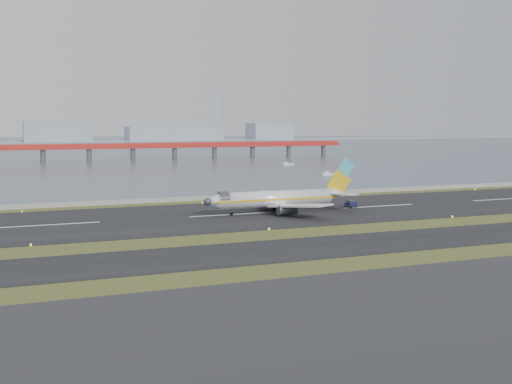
% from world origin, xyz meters
% --- Properties ---
extents(ground, '(1000.00, 1000.00, 0.00)m').
position_xyz_m(ground, '(0.00, 0.00, 0.00)').
color(ground, '#354719').
rests_on(ground, ground).
extents(apron_strip, '(1000.00, 50.00, 0.10)m').
position_xyz_m(apron_strip, '(0.00, -55.00, 0.05)').
color(apron_strip, '#2A2A2C').
rests_on(apron_strip, ground).
extents(taxiway_strip, '(1000.00, 18.00, 0.10)m').
position_xyz_m(taxiway_strip, '(0.00, -12.00, 0.05)').
color(taxiway_strip, black).
rests_on(taxiway_strip, ground).
extents(runway_strip, '(1000.00, 45.00, 0.10)m').
position_xyz_m(runway_strip, '(0.00, 30.00, 0.05)').
color(runway_strip, black).
rests_on(runway_strip, ground).
extents(seawall, '(1000.00, 2.50, 1.00)m').
position_xyz_m(seawall, '(0.00, 60.00, 0.50)').
color(seawall, gray).
rests_on(seawall, ground).
extents(bay_water, '(1400.00, 800.00, 1.30)m').
position_xyz_m(bay_water, '(0.00, 460.00, 0.00)').
color(bay_water, '#4B5E6B').
rests_on(bay_water, ground).
extents(red_pier, '(260.00, 5.00, 10.20)m').
position_xyz_m(red_pier, '(20.00, 250.00, 7.28)').
color(red_pier, red).
rests_on(red_pier, ground).
extents(far_shoreline, '(1400.00, 80.00, 60.50)m').
position_xyz_m(far_shoreline, '(13.62, 620.00, 6.07)').
color(far_shoreline, '#99A5B5').
rests_on(far_shoreline, ground).
extents(airliner, '(38.52, 32.89, 12.80)m').
position_xyz_m(airliner, '(12.11, 28.67, 3.46)').
color(airliner, white).
rests_on(airliner, ground).
extents(pushback_tug, '(3.45, 2.62, 1.96)m').
position_xyz_m(pushback_tug, '(32.08, 30.40, 0.95)').
color(pushback_tug, '#131A36').
rests_on(pushback_tug, ground).
extents(workboat_near, '(7.01, 2.34, 1.69)m').
position_xyz_m(workboat_near, '(73.80, 119.47, 0.54)').
color(workboat_near, white).
rests_on(workboat_near, ground).
extents(workboat_far, '(7.28, 4.04, 1.69)m').
position_xyz_m(workboat_far, '(83.35, 180.55, 0.53)').
color(workboat_far, white).
rests_on(workboat_far, ground).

